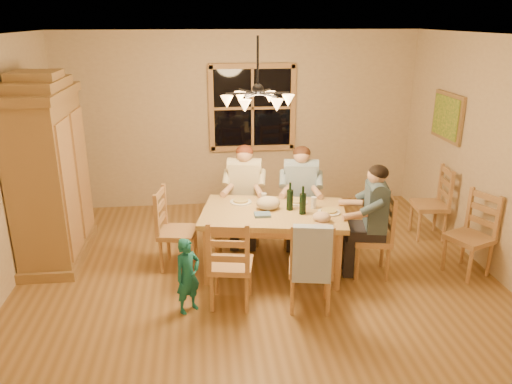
{
  "coord_description": "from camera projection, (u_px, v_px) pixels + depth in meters",
  "views": [
    {
      "loc": [
        -0.59,
        -5.15,
        2.88
      ],
      "look_at": [
        -0.01,
        0.1,
        1.02
      ],
      "focal_mm": 35.0,
      "sensor_mm": 36.0,
      "label": 1
    }
  ],
  "objects": [
    {
      "name": "floor",
      "position": [
        257.0,
        276.0,
        5.84
      ],
      "size": [
        5.5,
        5.5,
        0.0
      ],
      "primitive_type": "plane",
      "color": "olive",
      "rests_on": "ground"
    },
    {
      "name": "ceiling",
      "position": [
        258.0,
        35.0,
        4.94
      ],
      "size": [
        5.5,
        5.0,
        0.02
      ],
      "primitive_type": "cube",
      "color": "white",
      "rests_on": "wall_back"
    },
    {
      "name": "wall_back",
      "position": [
        239.0,
        121.0,
        7.74
      ],
      "size": [
        5.5,
        0.02,
        2.7
      ],
      "primitive_type": "cube",
      "color": "#C5AD8B",
      "rests_on": "floor"
    },
    {
      "name": "wall_right",
      "position": [
        497.0,
        158.0,
        5.68
      ],
      "size": [
        0.02,
        5.0,
        2.7
      ],
      "primitive_type": "cube",
      "color": "#C5AD8B",
      "rests_on": "floor"
    },
    {
      "name": "window",
      "position": [
        252.0,
        108.0,
        7.66
      ],
      "size": [
        1.3,
        0.06,
        1.3
      ],
      "color": "black",
      "rests_on": "wall_back"
    },
    {
      "name": "painting",
      "position": [
        447.0,
        117.0,
        6.72
      ],
      "size": [
        0.06,
        0.78,
        0.64
      ],
      "color": "olive",
      "rests_on": "wall_right"
    },
    {
      "name": "chandelier",
      "position": [
        258.0,
        98.0,
        5.15
      ],
      "size": [
        0.77,
        0.68,
        0.71
      ],
      "color": "black",
      "rests_on": "ceiling"
    },
    {
      "name": "armoire",
      "position": [
        50.0,
        177.0,
        5.99
      ],
      "size": [
        0.66,
        1.4,
        2.3
      ],
      "color": "olive",
      "rests_on": "floor"
    },
    {
      "name": "dining_table",
      "position": [
        274.0,
        219.0,
        5.78
      ],
      "size": [
        1.8,
        1.28,
        0.76
      ],
      "rotation": [
        0.0,
        0.0,
        -0.18
      ],
      "color": "#AE864D",
      "rests_on": "floor"
    },
    {
      "name": "chair_far_left",
      "position": [
        245.0,
        221.0,
        6.66
      ],
      "size": [
        0.51,
        0.49,
        0.99
      ],
      "rotation": [
        0.0,
        0.0,
        2.96
      ],
      "color": "#9C6B44",
      "rests_on": "floor"
    },
    {
      "name": "chair_far_right",
      "position": [
        300.0,
        222.0,
        6.61
      ],
      "size": [
        0.51,
        0.49,
        0.99
      ],
      "rotation": [
        0.0,
        0.0,
        2.96
      ],
      "color": "#9C6B44",
      "rests_on": "floor"
    },
    {
      "name": "chair_near_left",
      "position": [
        231.0,
        278.0,
        5.2
      ],
      "size": [
        0.51,
        0.49,
        0.99
      ],
      "rotation": [
        0.0,
        0.0,
        -0.18
      ],
      "color": "#9C6B44",
      "rests_on": "floor"
    },
    {
      "name": "chair_near_right",
      "position": [
        310.0,
        281.0,
        5.14
      ],
      "size": [
        0.51,
        0.49,
        0.99
      ],
      "rotation": [
        0.0,
        0.0,
        -0.18
      ],
      "color": "#9C6B44",
      "rests_on": "floor"
    },
    {
      "name": "chair_end_left",
      "position": [
        178.0,
        244.0,
        5.98
      ],
      "size": [
        0.49,
        0.51,
        0.99
      ],
      "rotation": [
        0.0,
        0.0,
        -1.75
      ],
      "color": "#9C6B44",
      "rests_on": "floor"
    },
    {
      "name": "chair_end_right",
      "position": [
        371.0,
        250.0,
        5.82
      ],
      "size": [
        0.49,
        0.51,
        0.99
      ],
      "rotation": [
        0.0,
        0.0,
        1.39
      ],
      "color": "#9C6B44",
      "rests_on": "floor"
    },
    {
      "name": "adult_woman",
      "position": [
        245.0,
        182.0,
        6.48
      ],
      "size": [
        0.45,
        0.48,
        0.87
      ],
      "rotation": [
        0.0,
        0.0,
        2.96
      ],
      "color": "beige",
      "rests_on": "floor"
    },
    {
      "name": "adult_plaid_man",
      "position": [
        301.0,
        184.0,
        6.43
      ],
      "size": [
        0.45,
        0.48,
        0.87
      ],
      "rotation": [
        0.0,
        0.0,
        2.96
      ],
      "color": "#2F5C81",
      "rests_on": "floor"
    },
    {
      "name": "adult_slate_man",
      "position": [
        374.0,
        207.0,
        5.64
      ],
      "size": [
        0.48,
        0.45,
        0.87
      ],
      "rotation": [
        0.0,
        0.0,
        1.39
      ],
      "color": "#3E5464",
      "rests_on": "floor"
    },
    {
      "name": "towel",
      "position": [
        312.0,
        254.0,
        4.83
      ],
      "size": [
        0.39,
        0.17,
        0.58
      ],
      "primitive_type": "cube",
      "rotation": [
        0.0,
        0.0,
        -0.18
      ],
      "color": "#A6BBE0",
      "rests_on": "chair_near_right"
    },
    {
      "name": "wine_bottle_a",
      "position": [
        290.0,
        196.0,
        5.73
      ],
      "size": [
        0.08,
        0.08,
        0.33
      ],
      "primitive_type": "cylinder",
      "color": "black",
      "rests_on": "dining_table"
    },
    {
      "name": "wine_bottle_b",
      "position": [
        303.0,
        200.0,
        5.61
      ],
      "size": [
        0.08,
        0.08,
        0.33
      ],
      "primitive_type": "cylinder",
      "color": "black",
      "rests_on": "dining_table"
    },
    {
      "name": "plate_woman",
      "position": [
        241.0,
        202.0,
        6.0
      ],
      "size": [
        0.26,
        0.26,
        0.02
      ],
      "primitive_type": "cylinder",
      "color": "white",
      "rests_on": "dining_table"
    },
    {
      "name": "plate_plaid",
      "position": [
        297.0,
        202.0,
        5.99
      ],
      "size": [
        0.26,
        0.26,
        0.02
      ],
      "primitive_type": "cylinder",
      "color": "white",
      "rests_on": "dining_table"
    },
    {
      "name": "plate_slate",
      "position": [
        329.0,
        212.0,
        5.68
      ],
      "size": [
        0.26,
        0.26,
        0.02
      ],
      "primitive_type": "cylinder",
      "color": "white",
      "rests_on": "dining_table"
    },
    {
      "name": "wine_glass_a",
      "position": [
        264.0,
        199.0,
        5.93
      ],
      "size": [
        0.06,
        0.06,
        0.14
      ],
      "primitive_type": "cylinder",
      "color": "silver",
      "rests_on": "dining_table"
    },
    {
      "name": "wine_glass_b",
      "position": [
        314.0,
        203.0,
        5.81
      ],
      "size": [
        0.06,
        0.06,
        0.14
      ],
      "primitive_type": "cylinder",
      "color": "silver",
      "rests_on": "dining_table"
    },
    {
      "name": "cap",
      "position": [
        322.0,
        217.0,
        5.43
      ],
      "size": [
        0.2,
        0.2,
        0.11
      ],
      "primitive_type": "ellipsoid",
      "color": "tan",
      "rests_on": "dining_table"
    },
    {
      "name": "napkin",
      "position": [
        262.0,
        215.0,
        5.6
      ],
      "size": [
        0.2,
        0.17,
        0.03
      ],
      "primitive_type": "cube",
      "rotation": [
        0.0,
        0.0,
        -0.18
      ],
      "color": "slate",
      "rests_on": "dining_table"
    },
    {
      "name": "cloth_bundle",
      "position": [
        268.0,
        203.0,
        5.77
      ],
      "size": [
        0.28,
        0.22,
        0.15
      ],
      "primitive_type": "ellipsoid",
      "color": "tan",
      "rests_on": "dining_table"
    },
    {
      "name": "child",
      "position": [
        188.0,
        276.0,
        5.04
      ],
      "size": [
        0.35,
        0.33,
        0.8
      ],
      "primitive_type": "imported",
      "rotation": [
        0.0,
        0.0,
        0.67
      ],
      "color": "#176B6A",
      "rests_on": "floor"
    },
    {
      "name": "chair_spare_front",
      "position": [
        467.0,
        250.0,
        5.82
      ],
      "size": [
        0.56,
        0.57,
        0.99
      ],
      "rotation": [
        0.0,
        0.0,
        1.98
      ],
      "color": "#9C6B44",
      "rests_on": "floor"
    },
    {
      "name": "chair_spare_back",
      "position": [
        428.0,
        216.0,
        6.82
      ],
      "size": [
        0.46,
        0.48,
        0.99
      ],
      "rotation": [
        0.0,
        0.0,
        1.47
      ],
      "color": "#9C6B44",
      "rests_on": "floor"
    }
  ]
}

